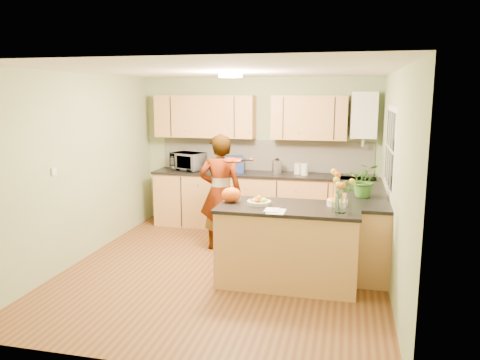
# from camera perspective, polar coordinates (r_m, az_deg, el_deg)

# --- Properties ---
(floor) EXTENTS (4.50, 4.50, 0.00)m
(floor) POSITION_cam_1_polar(r_m,az_deg,el_deg) (6.14, -1.78, -10.80)
(floor) COLOR brown
(floor) RESTS_ON ground
(ceiling) EXTENTS (4.00, 4.50, 0.02)m
(ceiling) POSITION_cam_1_polar(r_m,az_deg,el_deg) (5.73, -1.93, 13.20)
(ceiling) COLOR white
(ceiling) RESTS_ON wall_back
(wall_back) EXTENTS (4.00, 0.02, 2.50)m
(wall_back) POSITION_cam_1_polar(r_m,az_deg,el_deg) (7.98, 2.33, 3.43)
(wall_back) COLOR gray
(wall_back) RESTS_ON floor
(wall_front) EXTENTS (4.00, 0.02, 2.50)m
(wall_front) POSITION_cam_1_polar(r_m,az_deg,el_deg) (3.73, -10.85, -4.92)
(wall_front) COLOR gray
(wall_front) RESTS_ON floor
(wall_left) EXTENTS (0.02, 4.50, 2.50)m
(wall_left) POSITION_cam_1_polar(r_m,az_deg,el_deg) (6.60, -18.87, 1.40)
(wall_left) COLOR gray
(wall_left) RESTS_ON floor
(wall_right) EXTENTS (0.02, 4.50, 2.50)m
(wall_right) POSITION_cam_1_polar(r_m,az_deg,el_deg) (5.64, 18.20, -0.04)
(wall_right) COLOR gray
(wall_right) RESTS_ON floor
(back_counter) EXTENTS (3.64, 0.62, 0.94)m
(back_counter) POSITION_cam_1_polar(r_m,az_deg,el_deg) (7.80, 2.59, -2.55)
(back_counter) COLOR #BA7A4A
(back_counter) RESTS_ON floor
(right_counter) EXTENTS (0.62, 2.24, 0.94)m
(right_counter) POSITION_cam_1_polar(r_m,az_deg,el_deg) (6.62, 14.60, -5.26)
(right_counter) COLOR #BA7A4A
(right_counter) RESTS_ON floor
(splashback) EXTENTS (3.60, 0.02, 0.52)m
(splashback) POSITION_cam_1_polar(r_m,az_deg,el_deg) (7.95, 3.02, 3.04)
(splashback) COLOR beige
(splashback) RESTS_ON back_counter
(upper_cabinets) EXTENTS (3.20, 0.34, 0.70)m
(upper_cabinets) POSITION_cam_1_polar(r_m,az_deg,el_deg) (7.79, 0.84, 7.70)
(upper_cabinets) COLOR #BA7A4A
(upper_cabinets) RESTS_ON wall_back
(boiler) EXTENTS (0.40, 0.30, 0.86)m
(boiler) POSITION_cam_1_polar(r_m,az_deg,el_deg) (7.63, 14.89, 7.64)
(boiler) COLOR white
(boiler) RESTS_ON wall_back
(window_right) EXTENTS (0.01, 1.30, 1.05)m
(window_right) POSITION_cam_1_polar(r_m,az_deg,el_deg) (6.18, 17.82, 3.69)
(window_right) COLOR white
(window_right) RESTS_ON wall_right
(light_switch) EXTENTS (0.02, 0.09, 0.09)m
(light_switch) POSITION_cam_1_polar(r_m,az_deg,el_deg) (6.10, -21.74, 0.98)
(light_switch) COLOR white
(light_switch) RESTS_ON wall_left
(ceiling_lamp) EXTENTS (0.30, 0.30, 0.07)m
(ceiling_lamp) POSITION_cam_1_polar(r_m,az_deg,el_deg) (6.02, -1.17, 12.70)
(ceiling_lamp) COLOR #FFEABF
(ceiling_lamp) RESTS_ON ceiling
(peninsula_island) EXTENTS (1.64, 0.84, 0.94)m
(peninsula_island) POSITION_cam_1_polar(r_m,az_deg,el_deg) (5.61, 5.84, -7.83)
(peninsula_island) COLOR #BA7A4A
(peninsula_island) RESTS_ON floor
(fruit_dish) EXTENTS (0.28, 0.28, 0.10)m
(fruit_dish) POSITION_cam_1_polar(r_m,az_deg,el_deg) (5.52, 2.33, -2.58)
(fruit_dish) COLOR beige
(fruit_dish) RESTS_ON peninsula_island
(orange_bowl) EXTENTS (0.24, 0.24, 0.14)m
(orange_bowl) POSITION_cam_1_polar(r_m,az_deg,el_deg) (5.57, 11.76, -2.48)
(orange_bowl) COLOR beige
(orange_bowl) RESTS_ON peninsula_island
(flower_vase) EXTENTS (0.27, 0.27, 0.51)m
(flower_vase) POSITION_cam_1_polar(r_m,az_deg,el_deg) (5.19, 12.33, -0.32)
(flower_vase) COLOR silver
(flower_vase) RESTS_ON peninsula_island
(orange_bag) EXTENTS (0.26, 0.23, 0.18)m
(orange_bag) POSITION_cam_1_polar(r_m,az_deg,el_deg) (5.63, -1.07, -1.80)
(orange_bag) COLOR #F65C14
(orange_bag) RESTS_ON peninsula_island
(papers) EXTENTS (0.19, 0.27, 0.01)m
(papers) POSITION_cam_1_polar(r_m,az_deg,el_deg) (5.20, 4.42, -3.81)
(papers) COLOR white
(papers) RESTS_ON peninsula_island
(violinist) EXTENTS (0.68, 0.52, 1.67)m
(violinist) POSITION_cam_1_polar(r_m,az_deg,el_deg) (6.71, -2.40, -1.50)
(violinist) COLOR #EEAE91
(violinist) RESTS_ON floor
(violin) EXTENTS (0.62, 0.54, 0.16)m
(violin) POSITION_cam_1_polar(r_m,az_deg,el_deg) (6.36, -1.23, 2.44)
(violin) COLOR #4E0A04
(violin) RESTS_ON violinist
(microwave) EXTENTS (0.64, 0.54, 0.30)m
(microwave) POSITION_cam_1_polar(r_m,az_deg,el_deg) (8.04, -6.35, 2.28)
(microwave) COLOR white
(microwave) RESTS_ON back_counter
(blue_box) EXTENTS (0.37, 0.31, 0.26)m
(blue_box) POSITION_cam_1_polar(r_m,az_deg,el_deg) (7.81, -0.74, 1.97)
(blue_box) COLOR navy
(blue_box) RESTS_ON back_counter
(kettle) EXTENTS (0.16, 0.16, 0.29)m
(kettle) POSITION_cam_1_polar(r_m,az_deg,el_deg) (7.68, 4.53, 1.70)
(kettle) COLOR #B0B1B5
(kettle) RESTS_ON back_counter
(jar_cream) EXTENTS (0.15, 0.15, 0.18)m
(jar_cream) POSITION_cam_1_polar(r_m,az_deg,el_deg) (7.66, 7.07, 1.40)
(jar_cream) COLOR beige
(jar_cream) RESTS_ON back_counter
(jar_white) EXTENTS (0.14, 0.14, 0.18)m
(jar_white) POSITION_cam_1_polar(r_m,az_deg,el_deg) (7.57, 7.88, 1.29)
(jar_white) COLOR white
(jar_white) RESTS_ON back_counter
(potted_plant) EXTENTS (0.44, 0.40, 0.43)m
(potted_plant) POSITION_cam_1_polar(r_m,az_deg,el_deg) (6.08, 14.98, -0.02)
(potted_plant) COLOR #3A7326
(potted_plant) RESTS_ON right_counter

